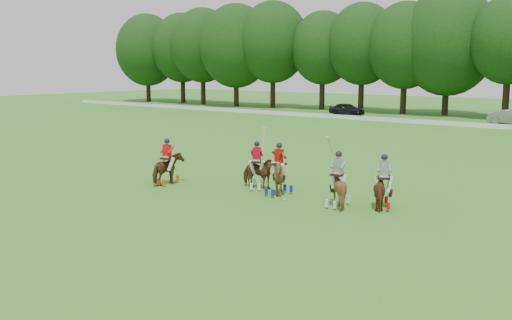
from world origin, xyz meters
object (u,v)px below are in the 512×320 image
Objects in this scene: polo_red_a at (167,168)px; polo_red_c at (279,177)px; car_left at (347,109)px; polo_ball at (285,200)px; polo_red_b at (257,172)px; polo_stripe_b at (338,187)px; polo_stripe_a at (383,189)px.

polo_red_c reaches higher than polo_red_a.
car_left reaches higher than polo_ball.
polo_red_b is at bearing 25.38° from polo_red_a.
polo_red_b is 0.98× the size of polo_stripe_b.
polo_ball is at bearing -40.84° from polo_red_c.
polo_red_c is at bearing -15.35° from polo_red_b.
car_left is 1.50× the size of polo_stripe_b.
polo_ball is (19.03, -39.02, -0.66)m from car_left.
polo_red_b is at bearing 171.73° from polo_stripe_b.
polo_stripe_b is at bearing 11.16° from polo_ball.
polo_red_c reaches higher than car_left.
polo_stripe_b is at bearing -4.56° from polo_red_c.
polo_stripe_a is (6.10, 0.20, -0.00)m from polo_red_b.
polo_red_c is 1.06× the size of polo_stripe_a.
polo_red_a is at bearing -173.31° from polo_ball.
car_left is 1.90× the size of polo_red_a.
polo_red_b is at bearing 154.59° from polo_ball.
polo_stripe_b is (21.28, -38.58, 0.08)m from car_left.
polo_ball is (-3.76, -1.31, -0.71)m from polo_stripe_a.
polo_red_b is (3.87, 1.84, -0.01)m from polo_red_a.
car_left is at bearing 121.15° from polo_stripe_a.
polo_stripe_a is at bearing 11.54° from polo_red_a.
polo_red_a is 4.29m from polo_red_b.
polo_ball is at bearing -160.84° from polo_stripe_a.
polo_stripe_a is (22.80, -37.71, 0.05)m from car_left.
polo_red_c is 4.60m from polo_stripe_a.
polo_stripe_b is (8.45, 1.17, 0.01)m from polo_red_a.
polo_red_a is 6.29m from polo_ball.
polo_red_a is 24.19× the size of polo_ball.
polo_stripe_b is (4.58, -0.67, 0.03)m from polo_red_b.
polo_red_c is 0.83× the size of polo_stripe_b.
polo_red_b reaches higher than car_left.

